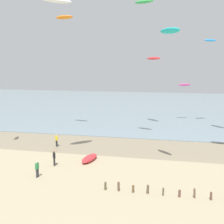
{
  "coord_description": "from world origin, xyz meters",
  "views": [
    {
      "loc": [
        3.61,
        -11.48,
        11.11
      ],
      "look_at": [
        -1.43,
        12.96,
        6.79
      ],
      "focal_mm": 44.29,
      "sensor_mm": 36.0,
      "label": 1
    }
  ],
  "objects_px": {
    "person_left_flank": "(57,140)",
    "kite_aloft_0": "(154,58)",
    "grounded_kite": "(89,158)",
    "kite_aloft_2": "(185,85)",
    "kite_aloft_11": "(64,17)",
    "person_by_waterline": "(37,168)",
    "person_mid_beach": "(54,158)",
    "kite_aloft_8": "(170,31)",
    "kite_aloft_7": "(56,0)",
    "kite_aloft_4": "(210,40)",
    "kite_aloft_5": "(144,2)"
  },
  "relations": [
    {
      "from": "person_mid_beach",
      "to": "kite_aloft_4",
      "type": "relative_size",
      "value": 0.68
    },
    {
      "from": "person_mid_beach",
      "to": "kite_aloft_8",
      "type": "bearing_deg",
      "value": 3.37
    },
    {
      "from": "person_mid_beach",
      "to": "kite_aloft_8",
      "type": "height_order",
      "value": "kite_aloft_8"
    },
    {
      "from": "kite_aloft_5",
      "to": "kite_aloft_7",
      "type": "xyz_separation_m",
      "value": [
        -8.29,
        -9.53,
        -1.47
      ]
    },
    {
      "from": "kite_aloft_0",
      "to": "kite_aloft_2",
      "type": "bearing_deg",
      "value": -90.23
    },
    {
      "from": "person_by_waterline",
      "to": "kite_aloft_4",
      "type": "relative_size",
      "value": 0.68
    },
    {
      "from": "grounded_kite",
      "to": "kite_aloft_8",
      "type": "distance_m",
      "value": 16.54
    },
    {
      "from": "kite_aloft_4",
      "to": "person_mid_beach",
      "type": "bearing_deg",
      "value": -158.85
    },
    {
      "from": "person_left_flank",
      "to": "kite_aloft_4",
      "type": "relative_size",
      "value": 0.68
    },
    {
      "from": "person_mid_beach",
      "to": "person_left_flank",
      "type": "xyz_separation_m",
      "value": [
        -2.63,
        6.89,
        0.0
      ]
    },
    {
      "from": "grounded_kite",
      "to": "kite_aloft_5",
      "type": "distance_m",
      "value": 21.38
    },
    {
      "from": "kite_aloft_7",
      "to": "kite_aloft_4",
      "type": "bearing_deg",
      "value": 8.22
    },
    {
      "from": "person_by_waterline",
      "to": "kite_aloft_8",
      "type": "relative_size",
      "value": 0.64
    },
    {
      "from": "person_mid_beach",
      "to": "person_by_waterline",
      "type": "relative_size",
      "value": 1.0
    },
    {
      "from": "person_left_flank",
      "to": "kite_aloft_0",
      "type": "distance_m",
      "value": 22.27
    },
    {
      "from": "person_by_waterline",
      "to": "person_left_flank",
      "type": "height_order",
      "value": "same"
    },
    {
      "from": "kite_aloft_2",
      "to": "kite_aloft_8",
      "type": "relative_size",
      "value": 0.96
    },
    {
      "from": "kite_aloft_4",
      "to": "kite_aloft_5",
      "type": "distance_m",
      "value": 17.47
    },
    {
      "from": "person_left_flank",
      "to": "kite_aloft_11",
      "type": "bearing_deg",
      "value": 101.28
    },
    {
      "from": "person_mid_beach",
      "to": "kite_aloft_0",
      "type": "height_order",
      "value": "kite_aloft_0"
    },
    {
      "from": "kite_aloft_4",
      "to": "kite_aloft_7",
      "type": "height_order",
      "value": "kite_aloft_7"
    },
    {
      "from": "kite_aloft_4",
      "to": "kite_aloft_8",
      "type": "xyz_separation_m",
      "value": [
        -6.84,
        -23.65,
        -0.92
      ]
    },
    {
      "from": "grounded_kite",
      "to": "kite_aloft_0",
      "type": "bearing_deg",
      "value": -6.48
    },
    {
      "from": "person_left_flank",
      "to": "kite_aloft_8",
      "type": "distance_m",
      "value": 20.82
    },
    {
      "from": "kite_aloft_0",
      "to": "kite_aloft_5",
      "type": "distance_m",
      "value": 13.16
    },
    {
      "from": "person_mid_beach",
      "to": "person_left_flank",
      "type": "height_order",
      "value": "same"
    },
    {
      "from": "grounded_kite",
      "to": "kite_aloft_2",
      "type": "height_order",
      "value": "kite_aloft_2"
    },
    {
      "from": "kite_aloft_2",
      "to": "kite_aloft_7",
      "type": "relative_size",
      "value": 0.73
    },
    {
      "from": "grounded_kite",
      "to": "kite_aloft_2",
      "type": "distance_m",
      "value": 29.11
    },
    {
      "from": "person_left_flank",
      "to": "kite_aloft_2",
      "type": "height_order",
      "value": "kite_aloft_2"
    },
    {
      "from": "kite_aloft_2",
      "to": "kite_aloft_11",
      "type": "height_order",
      "value": "kite_aloft_11"
    },
    {
      "from": "kite_aloft_0",
      "to": "kite_aloft_11",
      "type": "bearing_deg",
      "value": 67.76
    },
    {
      "from": "person_left_flank",
      "to": "grounded_kite",
      "type": "relative_size",
      "value": 0.54
    },
    {
      "from": "kite_aloft_7",
      "to": "kite_aloft_11",
      "type": "xyz_separation_m",
      "value": [
        -4.66,
        14.3,
        0.68
      ]
    },
    {
      "from": "person_left_flank",
      "to": "kite_aloft_4",
      "type": "xyz_separation_m",
      "value": [
        21.55,
        17.47,
        14.29
      ]
    },
    {
      "from": "kite_aloft_11",
      "to": "person_by_waterline",
      "type": "bearing_deg",
      "value": -66.22
    },
    {
      "from": "kite_aloft_11",
      "to": "grounded_kite",
      "type": "bearing_deg",
      "value": -47.98
    },
    {
      "from": "grounded_kite",
      "to": "kite_aloft_4",
      "type": "distance_m",
      "value": 30.83
    },
    {
      "from": "kite_aloft_0",
      "to": "kite_aloft_2",
      "type": "xyz_separation_m",
      "value": [
        5.75,
        6.09,
        -4.94
      ]
    },
    {
      "from": "kite_aloft_5",
      "to": "kite_aloft_8",
      "type": "relative_size",
      "value": 1.03
    },
    {
      "from": "kite_aloft_2",
      "to": "kite_aloft_4",
      "type": "relative_size",
      "value": 1.01
    },
    {
      "from": "person_mid_beach",
      "to": "kite_aloft_11",
      "type": "relative_size",
      "value": 0.56
    },
    {
      "from": "person_left_flank",
      "to": "person_mid_beach",
      "type": "bearing_deg",
      "value": -69.13
    },
    {
      "from": "grounded_kite",
      "to": "kite_aloft_0",
      "type": "relative_size",
      "value": 0.98
    },
    {
      "from": "person_left_flank",
      "to": "kite_aloft_11",
      "type": "relative_size",
      "value": 0.56
    },
    {
      "from": "kite_aloft_2",
      "to": "kite_aloft_4",
      "type": "height_order",
      "value": "kite_aloft_4"
    },
    {
      "from": "kite_aloft_0",
      "to": "kite_aloft_11",
      "type": "xyz_separation_m",
      "value": [
        -13.75,
        -6.3,
        6.28
      ]
    },
    {
      "from": "kite_aloft_4",
      "to": "kite_aloft_2",
      "type": "bearing_deg",
      "value": 105.01
    },
    {
      "from": "person_by_waterline",
      "to": "person_left_flank",
      "type": "relative_size",
      "value": 1.0
    },
    {
      "from": "kite_aloft_7",
      "to": "person_left_flank",
      "type": "bearing_deg",
      "value": 74.85
    }
  ]
}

